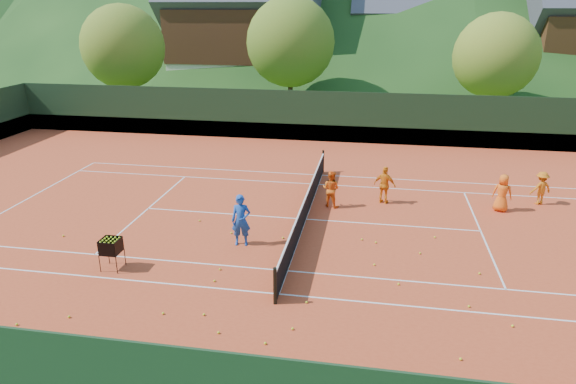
% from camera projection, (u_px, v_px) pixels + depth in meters
% --- Properties ---
extents(ground, '(400.00, 400.00, 0.00)m').
position_uv_depth(ground, '(306.00, 220.00, 19.60)').
color(ground, '#31551A').
rests_on(ground, ground).
extents(clay_court, '(40.00, 24.00, 0.02)m').
position_uv_depth(clay_court, '(306.00, 219.00, 19.59)').
color(clay_court, '#BA3E1E').
rests_on(clay_court, ground).
extents(coach, '(0.71, 0.52, 1.79)m').
position_uv_depth(coach, '(241.00, 220.00, 17.22)').
color(coach, '#194AA7').
rests_on(coach, clay_court).
extents(student_a, '(0.87, 0.77, 1.50)m').
position_uv_depth(student_a, '(331.00, 189.00, 20.60)').
color(student_a, orange).
rests_on(student_a, clay_court).
extents(student_b, '(0.99, 0.66, 1.56)m').
position_uv_depth(student_b, '(385.00, 185.00, 20.93)').
color(student_b, orange).
rests_on(student_b, clay_court).
extents(student_c, '(0.83, 0.64, 1.51)m').
position_uv_depth(student_c, '(502.00, 193.00, 20.14)').
color(student_c, orange).
rests_on(student_c, clay_court).
extents(student_d, '(1.02, 0.81, 1.38)m').
position_uv_depth(student_d, '(541.00, 188.00, 20.86)').
color(student_d, orange).
rests_on(student_d, clay_court).
extents(tennis_ball_0, '(0.07, 0.07, 0.07)m').
position_uv_depth(tennis_ball_0, '(204.00, 315.00, 13.49)').
color(tennis_ball_0, '#CEE325').
rests_on(tennis_ball_0, clay_court).
extents(tennis_ball_1, '(0.07, 0.07, 0.07)m').
position_uv_depth(tennis_ball_1, '(399.00, 284.00, 14.97)').
color(tennis_ball_1, '#CEE325').
rests_on(tennis_ball_1, clay_court).
extents(tennis_ball_2, '(0.07, 0.07, 0.07)m').
position_uv_depth(tennis_ball_2, '(469.00, 306.00, 13.86)').
color(tennis_ball_2, '#CEE325').
rests_on(tennis_ball_2, clay_court).
extents(tennis_ball_3, '(0.07, 0.07, 0.07)m').
position_uv_depth(tennis_ball_3, '(362.00, 239.00, 17.82)').
color(tennis_ball_3, '#CEE325').
rests_on(tennis_ball_3, clay_court).
extents(tennis_ball_4, '(0.07, 0.07, 0.07)m').
position_uv_depth(tennis_ball_4, '(307.00, 302.00, 14.05)').
color(tennis_ball_4, '#CEE325').
rests_on(tennis_ball_4, clay_court).
extents(tennis_ball_5, '(0.07, 0.07, 0.07)m').
position_uv_depth(tennis_ball_5, '(283.00, 238.00, 17.94)').
color(tennis_ball_5, '#CEE325').
rests_on(tennis_ball_5, clay_court).
extents(tennis_ball_6, '(0.07, 0.07, 0.07)m').
position_uv_depth(tennis_ball_6, '(220.00, 269.00, 15.81)').
color(tennis_ball_6, '#CEE325').
rests_on(tennis_ball_6, clay_court).
extents(tennis_ball_8, '(0.07, 0.07, 0.07)m').
position_uv_depth(tennis_ball_8, '(435.00, 237.00, 17.99)').
color(tennis_ball_8, '#CEE325').
rests_on(tennis_ball_8, clay_court).
extents(tennis_ball_9, '(0.07, 0.07, 0.07)m').
position_uv_depth(tennis_ball_9, '(214.00, 281.00, 15.14)').
color(tennis_ball_9, '#CEE325').
rests_on(tennis_ball_9, clay_court).
extents(tennis_ball_10, '(0.07, 0.07, 0.07)m').
position_uv_depth(tennis_ball_10, '(292.00, 329.00, 12.90)').
color(tennis_ball_10, '#CEE325').
rests_on(tennis_ball_10, clay_court).
extents(tennis_ball_11, '(0.07, 0.07, 0.07)m').
position_uv_depth(tennis_ball_11, '(319.00, 367.00, 11.55)').
color(tennis_ball_11, '#CEE325').
rests_on(tennis_ball_11, clay_court).
extents(tennis_ball_12, '(0.07, 0.07, 0.07)m').
position_uv_depth(tennis_ball_12, '(265.00, 343.00, 12.35)').
color(tennis_ball_12, '#CEE325').
rests_on(tennis_ball_12, clay_court).
extents(tennis_ball_13, '(0.07, 0.07, 0.07)m').
position_uv_depth(tennis_ball_13, '(512.00, 326.00, 13.01)').
color(tennis_ball_13, '#CEE325').
rests_on(tennis_ball_13, clay_court).
extents(tennis_ball_14, '(0.07, 0.07, 0.07)m').
position_uv_depth(tennis_ball_14, '(63.00, 236.00, 18.10)').
color(tennis_ball_14, '#CEE325').
rests_on(tennis_ball_14, clay_court).
extents(tennis_ball_15, '(0.07, 0.07, 0.07)m').
position_uv_depth(tennis_ball_15, '(461.00, 359.00, 11.80)').
color(tennis_ball_15, '#CEE325').
rests_on(tennis_ball_15, clay_court).
extents(tennis_ball_16, '(0.07, 0.07, 0.07)m').
position_uv_depth(tennis_ball_16, '(420.00, 253.00, 16.83)').
color(tennis_ball_16, '#CEE325').
rests_on(tennis_ball_16, clay_court).
extents(tennis_ball_17, '(0.07, 0.07, 0.07)m').
position_uv_depth(tennis_ball_17, '(376.00, 242.00, 17.60)').
color(tennis_ball_17, '#CEE325').
rests_on(tennis_ball_17, clay_court).
extents(tennis_ball_18, '(0.07, 0.07, 0.07)m').
position_uv_depth(tennis_ball_18, '(374.00, 265.00, 16.09)').
color(tennis_ball_18, '#CEE325').
rests_on(tennis_ball_18, clay_court).
extents(tennis_ball_20, '(0.07, 0.07, 0.07)m').
position_uv_depth(tennis_ball_20, '(480.00, 273.00, 15.56)').
color(tennis_ball_20, '#CEE325').
rests_on(tennis_ball_20, clay_court).
extents(tennis_ball_23, '(0.07, 0.07, 0.07)m').
position_uv_depth(tennis_ball_23, '(17.00, 324.00, 13.08)').
color(tennis_ball_23, '#CEE325').
rests_on(tennis_ball_23, clay_court).
extents(tennis_ball_24, '(0.07, 0.07, 0.07)m').
position_uv_depth(tennis_ball_24, '(219.00, 333.00, 12.75)').
color(tennis_ball_24, '#CEE325').
rests_on(tennis_ball_24, clay_court).
extents(tennis_ball_25, '(0.07, 0.07, 0.07)m').
position_uv_depth(tennis_ball_25, '(231.00, 233.00, 18.33)').
color(tennis_ball_25, '#CEE325').
rests_on(tennis_ball_25, clay_court).
extents(tennis_ball_26, '(0.07, 0.07, 0.07)m').
position_uv_depth(tennis_ball_26, '(163.00, 313.00, 13.55)').
color(tennis_ball_26, '#CEE325').
rests_on(tennis_ball_26, clay_court).
extents(tennis_ball_27, '(0.07, 0.07, 0.07)m').
position_uv_depth(tennis_ball_27, '(200.00, 221.00, 19.38)').
color(tennis_ball_27, '#CEE325').
rests_on(tennis_ball_27, clay_court).
extents(tennis_ball_28, '(0.07, 0.07, 0.07)m').
position_uv_depth(tennis_ball_28, '(69.00, 317.00, 13.40)').
color(tennis_ball_28, '#CEE325').
rests_on(tennis_ball_28, clay_court).
extents(court_lines, '(23.83, 11.03, 0.00)m').
position_uv_depth(court_lines, '(306.00, 219.00, 19.59)').
color(court_lines, silver).
rests_on(court_lines, clay_court).
extents(tennis_net, '(0.10, 12.07, 1.10)m').
position_uv_depth(tennis_net, '(306.00, 207.00, 19.42)').
color(tennis_net, black).
rests_on(tennis_net, clay_court).
extents(perimeter_fence, '(40.40, 24.24, 3.00)m').
position_uv_depth(perimeter_fence, '(306.00, 188.00, 19.16)').
color(perimeter_fence, black).
rests_on(perimeter_fence, clay_court).
extents(ball_hopper, '(0.57, 0.57, 1.00)m').
position_uv_depth(ball_hopper, '(111.00, 247.00, 15.68)').
color(ball_hopper, black).
rests_on(ball_hopper, clay_court).
extents(chalet_left, '(13.80, 9.93, 12.92)m').
position_uv_depth(chalet_left, '(244.00, 29.00, 47.04)').
color(chalet_left, beige).
rests_on(chalet_left, ground).
extents(chalet_mid, '(12.65, 8.82, 11.45)m').
position_uv_depth(chalet_mid, '(420.00, 36.00, 48.38)').
color(chalet_mid, beige).
rests_on(chalet_mid, ground).
extents(tree_a, '(6.00, 6.00, 7.88)m').
position_uv_depth(tree_a, '(123.00, 47.00, 37.17)').
color(tree_a, '#3D2618').
rests_on(tree_a, ground).
extents(tree_b, '(6.40, 6.40, 8.40)m').
position_uv_depth(tree_b, '(290.00, 42.00, 36.97)').
color(tree_b, '#3F2919').
rests_on(tree_b, ground).
extents(tree_c, '(5.60, 5.60, 7.35)m').
position_uv_depth(tree_c, '(496.00, 56.00, 34.00)').
color(tree_c, '#3E2619').
rests_on(tree_c, ground).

